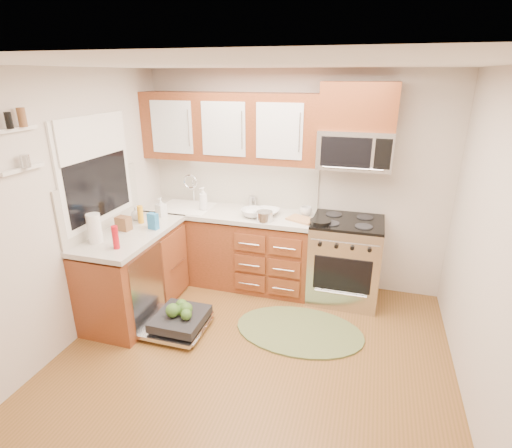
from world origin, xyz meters
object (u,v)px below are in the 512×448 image
(stock_pot, at_px, (265,216))
(bowl_a, at_px, (267,212))
(dishwasher, at_px, (177,322))
(paper_towel_roll, at_px, (94,228))
(upper_cabinets, at_px, (229,127))
(cup, at_px, (306,211))
(cutting_board, at_px, (301,219))
(rug, at_px, (299,331))
(bowl_b, at_px, (253,213))
(skillet, at_px, (320,222))
(range, at_px, (345,260))
(sink, at_px, (187,217))
(microwave, at_px, (355,149))

(stock_pot, bearing_deg, bowl_a, 97.19)
(dishwasher, height_order, paper_towel_roll, paper_towel_roll)
(upper_cabinets, height_order, cup, upper_cabinets)
(cutting_board, bearing_deg, rug, -78.42)
(dishwasher, height_order, bowl_b, bowl_b)
(cutting_board, bearing_deg, paper_towel_roll, -146.90)
(bowl_a, bearing_deg, skillet, -16.27)
(range, xyz_separation_m, bowl_b, (-1.05, -0.10, 0.49))
(dishwasher, relative_size, skillet, 3.11)
(upper_cabinets, xyz_separation_m, skillet, (1.13, -0.33, -0.90))
(stock_pot, bearing_deg, cup, 37.08)
(rug, distance_m, bowl_b, 1.38)
(dishwasher, xyz_separation_m, rug, (1.19, 0.32, -0.09))
(range, relative_size, sink, 1.53)
(microwave, xyz_separation_m, bowl_b, (-1.05, -0.22, -0.73))
(sink, distance_m, stock_pot, 1.08)
(microwave, relative_size, dishwasher, 1.09)
(sink, bearing_deg, bowl_b, -5.85)
(cutting_board, relative_size, paper_towel_roll, 1.07)
(bowl_a, bearing_deg, rug, -55.09)
(dishwasher, distance_m, stock_pot, 1.43)
(bowl_b, bearing_deg, microwave, 11.87)
(range, xyz_separation_m, paper_towel_roll, (-2.28, -1.23, 0.59))
(cutting_board, bearing_deg, sink, 177.50)
(microwave, height_order, rug, microwave)
(range, relative_size, microwave, 1.25)
(sink, bearing_deg, cup, 4.18)
(upper_cabinets, bearing_deg, stock_pot, -34.31)
(upper_cabinets, distance_m, cutting_board, 1.32)
(sink, height_order, bowl_b, bowl_b)
(skillet, distance_m, stock_pot, 0.61)
(skillet, bearing_deg, sink, 173.90)
(upper_cabinets, xyz_separation_m, cup, (0.93, -0.05, -0.90))
(upper_cabinets, xyz_separation_m, range, (1.41, -0.15, -1.40))
(range, relative_size, bowl_a, 3.48)
(dishwasher, height_order, rug, dishwasher)
(range, bearing_deg, bowl_b, -174.53)
(range, relative_size, skillet, 4.22)
(microwave, distance_m, rug, 1.96)
(upper_cabinets, relative_size, paper_towel_roll, 7.22)
(stock_pot, relative_size, cup, 1.37)
(sink, bearing_deg, paper_towel_roll, -105.97)
(cutting_board, relative_size, bowl_a, 1.11)
(rug, bearing_deg, dishwasher, -164.75)
(microwave, xyz_separation_m, dishwasher, (-1.54, -1.25, -1.60))
(upper_cabinets, bearing_deg, microwave, -1.02)
(microwave, distance_m, sink, 2.13)
(sink, height_order, stock_pot, stock_pot)
(rug, height_order, cup, cup)
(dishwasher, relative_size, stock_pot, 3.86)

